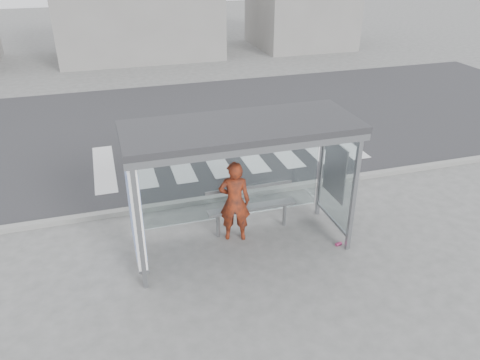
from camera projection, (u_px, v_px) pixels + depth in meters
name	position (u px, v px, depth m)	size (l,w,h in m)	color
ground	(241.00, 246.00, 9.44)	(80.00, 80.00, 0.00)	#5F5F5C
road	(179.00, 127.00, 15.39)	(30.00, 10.00, 0.01)	#2E2E31
curb	(217.00, 198.00, 11.07)	(30.00, 0.18, 0.12)	gray
crosswalk	(229.00, 153.00, 13.52)	(7.55, 3.00, 0.00)	silver
bus_shelter	(221.00, 158.00, 8.49)	(4.25, 1.65, 2.62)	gray
building_center	(137.00, 5.00, 23.58)	(8.00, 5.00, 5.00)	gray
person	(234.00, 201.00, 9.30)	(0.63, 0.42, 1.74)	#F04016
bench	(252.00, 207.00, 9.70)	(1.89, 0.33, 0.97)	slate
soda_can	(339.00, 244.00, 9.44)	(0.07, 0.07, 0.13)	#D43E7D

